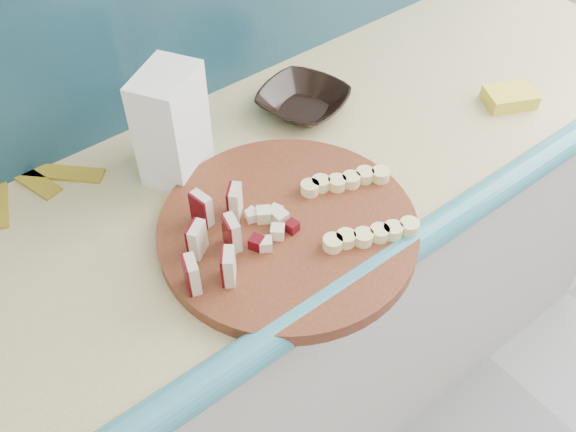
{
  "coord_description": "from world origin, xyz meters",
  "views": [
    {
      "loc": [
        -0.33,
        0.77,
        1.74
      ],
      "look_at": [
        0.13,
        1.35,
        0.96
      ],
      "focal_mm": 40.0,
      "sensor_mm": 36.0,
      "label": 1
    }
  ],
  "objects": [
    {
      "name": "backsplash",
      "position": [
        0.1,
        1.79,
        1.16
      ],
      "size": [
        2.2,
        0.02,
        0.5
      ],
      "primitive_type": "cube",
      "color": "teal",
      "rests_on": "kitchen_counter"
    },
    {
      "name": "banana_slices",
      "position": [
        0.24,
        1.3,
        0.95
      ],
      "size": [
        0.21,
        0.21,
        0.02
      ],
      "color": "#F3E394",
      "rests_on": "cutting_board"
    },
    {
      "name": "sponge",
      "position": [
        0.73,
        1.36,
        0.93
      ],
      "size": [
        0.12,
        0.11,
        0.03
      ],
      "primitive_type": "cube",
      "rotation": [
        0.0,
        0.0,
        -0.44
      ],
      "color": "yellow",
      "rests_on": "kitchen_counter"
    },
    {
      "name": "kitchen_counter",
      "position": [
        0.1,
        1.5,
        0.46
      ],
      "size": [
        2.2,
        0.63,
        0.91
      ],
      "color": "beige",
      "rests_on": "ground"
    },
    {
      "name": "apple_wedges",
      "position": [
        -0.0,
        1.38,
        0.97
      ],
      "size": [
        0.17,
        0.17,
        0.06
      ],
      "color": "beige",
      "rests_on": "cutting_board"
    },
    {
      "name": "cutting_board",
      "position": [
        0.13,
        1.35,
        0.92
      ],
      "size": [
        0.59,
        0.59,
        0.03
      ],
      "primitive_type": "cylinder",
      "rotation": [
        0.0,
        0.0,
        -0.4
      ],
      "color": "#4C2010",
      "rests_on": "kitchen_counter"
    },
    {
      "name": "brown_bowl",
      "position": [
        0.37,
        1.61,
        0.93
      ],
      "size": [
        0.23,
        0.23,
        0.04
      ],
      "primitive_type": "imported",
      "rotation": [
        0.0,
        0.0,
        0.36
      ],
      "color": "black",
      "rests_on": "kitchen_counter"
    },
    {
      "name": "banana_peel",
      "position": [
        -0.18,
        1.75,
        0.91
      ],
      "size": [
        0.24,
        0.19,
        0.01
      ],
      "rotation": [
        0.0,
        0.0,
        0.09
      ],
      "color": "gold",
      "rests_on": "kitchen_counter"
    },
    {
      "name": "flour_bag",
      "position": [
        0.07,
        1.61,
        1.02
      ],
      "size": [
        0.15,
        0.14,
        0.22
      ],
      "primitive_type": "cube",
      "rotation": [
        0.0,
        0.0,
        0.55
      ],
      "color": "white",
      "rests_on": "kitchen_counter"
    },
    {
      "name": "apple_chunks",
      "position": [
        0.1,
        1.36,
        0.95
      ],
      "size": [
        0.07,
        0.07,
        0.02
      ],
      "color": "beige",
      "rests_on": "cutting_board"
    }
  ]
}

